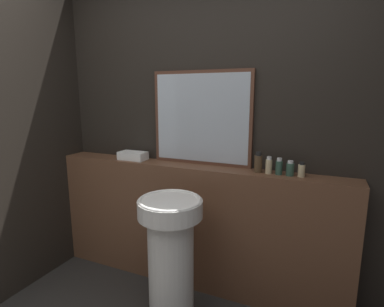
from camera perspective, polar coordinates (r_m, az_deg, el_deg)
The scene contains 10 objects.
wall_back at distance 2.37m, azimuth 1.20°, elevation 4.64°, with size 8.00×0.06×2.50m.
vanity_counter at distance 2.46m, azimuth -0.12°, elevation -13.54°, with size 2.36×0.21×0.98m.
pedestal_sink at distance 2.08m, azimuth -4.06°, elevation -18.61°, with size 0.42×0.42×0.87m.
mirror at distance 2.30m, azimuth 1.79°, elevation 6.72°, with size 0.79×0.03×0.71m.
towel_stack at distance 2.55m, azimuth -11.18°, elevation -0.41°, with size 0.23×0.13×0.07m.
shampoo_bottle at distance 2.13m, azimuth 12.50°, elevation -1.78°, with size 0.05×0.05×0.15m.
conditioner_bottle at distance 2.12m, azimuth 14.41°, elevation -2.27°, with size 0.04×0.04×0.12m.
lotion_bottle at distance 2.11m, azimuth 16.24°, elevation -2.48°, with size 0.05×0.05×0.12m.
body_wash_bottle at distance 2.11m, azimuth 18.18°, elevation -2.78°, with size 0.05×0.05×0.10m.
hand_soap_bottle at distance 2.10m, azimuth 20.13°, elevation -2.97°, with size 0.05×0.05×0.10m.
Camera 1 is at (0.91, -0.54, 1.52)m, focal length 28.00 mm.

